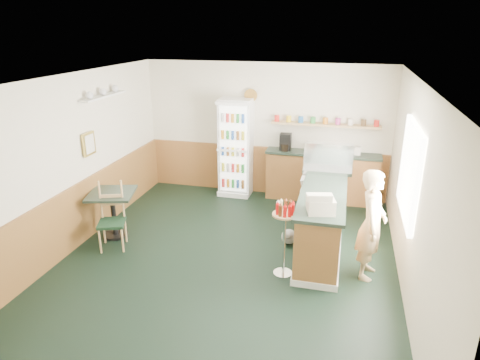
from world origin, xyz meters
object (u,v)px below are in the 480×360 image
(display_case, at_px, (328,158))
(cafe_table, at_px, (113,206))
(drinks_fridge, at_px, (236,148))
(cash_register, at_px, (320,204))
(condiment_stand, at_px, (285,226))
(cafe_chair, at_px, (114,213))
(shopkeeper, at_px, (372,225))

(display_case, distance_m, cafe_table, 3.70)
(drinks_fridge, relative_size, display_case, 2.44)
(cash_register, bearing_deg, drinks_fridge, 111.66)
(display_case, bearing_deg, condiment_stand, -104.62)
(drinks_fridge, height_order, cafe_table, drinks_fridge)
(cash_register, xyz_separation_m, cafe_chair, (-3.22, 0.14, -0.55))
(cafe_table, bearing_deg, cafe_chair, -57.80)
(cafe_chair, bearing_deg, cafe_table, 101.89)
(display_case, bearing_deg, cash_register, -90.00)
(display_case, distance_m, cash_register, 1.73)
(cash_register, bearing_deg, cafe_chair, 164.87)
(display_case, height_order, cafe_chair, display_case)
(display_case, xyz_separation_m, cafe_chair, (-3.22, -1.58, -0.68))
(drinks_fridge, bearing_deg, condiment_stand, -63.13)
(drinks_fridge, bearing_deg, cafe_chair, -116.05)
(cash_register, relative_size, cafe_table, 0.42)
(cash_register, bearing_deg, shopkeeper, 4.52)
(cash_register, height_order, shopkeeper, shopkeeper)
(drinks_fridge, xyz_separation_m, cash_register, (1.92, -2.81, 0.11))
(display_case, bearing_deg, cafe_table, -159.12)
(condiment_stand, bearing_deg, display_case, 75.38)
(cash_register, bearing_deg, condiment_stand, 173.90)
(drinks_fridge, relative_size, cafe_table, 2.28)
(condiment_stand, relative_size, cafe_chair, 1.02)
(condiment_stand, bearing_deg, shopkeeper, 12.98)
(display_case, relative_size, cafe_chair, 0.76)
(cafe_chair, bearing_deg, drinks_fridge, 43.64)
(cash_register, relative_size, condiment_stand, 0.33)
(drinks_fridge, bearing_deg, cash_register, -55.74)
(condiment_stand, relative_size, cafe_table, 1.25)
(cafe_table, bearing_deg, cash_register, -7.17)
(shopkeeper, bearing_deg, condiment_stand, 111.43)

